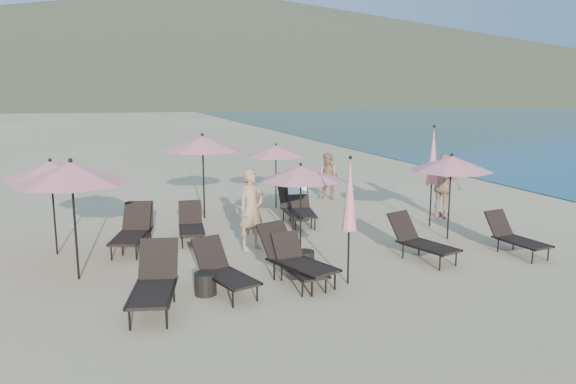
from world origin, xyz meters
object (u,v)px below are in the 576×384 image
object	(u,v)px
lounger_5	(515,236)
umbrella_open_4	(276,151)
side_table_0	(205,284)
umbrella_open_5	(51,170)
lounger_1	(224,270)
lounger_3	(298,263)
lounger_7	(138,228)
beachgoer_b	(328,177)
lounger_0	(155,282)
beachgoer_c	(443,186)
lounger_4	(420,240)
lounger_9	(300,205)
umbrella_closed_1	(433,157)
beachgoer_a	(251,209)
lounger_2	(294,257)
lounger_6	(132,230)
umbrella_open_1	(301,173)
umbrella_open_2	(451,163)
lounger_8	(191,224)
umbrella_open_3	(203,143)
umbrella_closed_0	(350,196)
lounger_10	(295,207)
side_table_1	(305,262)
umbrella_open_0	(71,173)

from	to	relation	value
lounger_5	umbrella_open_4	distance (m)	7.49
side_table_0	umbrella_open_5	bearing A→B (deg)	126.63
lounger_1	umbrella_open_5	xyz separation A→B (m)	(-3.03, 3.59, 1.51)
lounger_3	side_table_0	xyz separation A→B (m)	(-1.80, -0.01, -0.20)
lounger_3	lounger_5	world-z (taller)	lounger_5
side_table_0	lounger_7	bearing A→B (deg)	103.39
lounger_7	beachgoer_b	distance (m)	7.42
lounger_0	beachgoer_c	bearing A→B (deg)	39.57
lounger_4	side_table_0	size ratio (longest dim) A/B	4.27
lounger_9	umbrella_closed_1	bearing A→B (deg)	-14.77
umbrella_open_5	side_table_0	world-z (taller)	umbrella_open_5
lounger_1	beachgoer_b	world-z (taller)	beachgoer_b
beachgoer_a	lounger_3	bearing A→B (deg)	-108.48
lounger_2	side_table_0	bearing A→B (deg)	165.58
umbrella_open_4	lounger_9	bearing A→B (deg)	-89.19
lounger_6	umbrella_open_4	distance (m)	5.77
umbrella_open_1	umbrella_open_2	xyz separation A→B (m)	(3.78, -0.38, 0.10)
umbrella_open_5	lounger_6	bearing A→B (deg)	-7.60
lounger_5	umbrella_closed_1	distance (m)	3.19
lounger_2	lounger_8	world-z (taller)	lounger_2
umbrella_open_3	umbrella_closed_0	distance (m)	6.51
beachgoer_c	umbrella_open_4	bearing A→B (deg)	30.36
lounger_10	beachgoer_a	distance (m)	2.81
umbrella_open_1	umbrella_open_5	distance (m)	5.55
umbrella_open_4	beachgoer_c	xyz separation A→B (m)	(4.11, -2.87, -0.86)
umbrella_closed_1	side_table_1	size ratio (longest dim) A/B	6.03
lounger_8	beachgoer_b	distance (m)	6.28
lounger_2	side_table_0	xyz separation A→B (m)	(-1.78, -0.15, -0.28)
umbrella_closed_1	lounger_1	bearing A→B (deg)	-155.14
umbrella_open_5	umbrella_closed_1	world-z (taller)	umbrella_closed_1
lounger_7	umbrella_open_3	size ratio (longest dim) A/B	0.71
lounger_8	beachgoer_a	bearing A→B (deg)	-38.66
lounger_3	umbrella_open_0	distance (m)	4.66
lounger_2	side_table_1	xyz separation A→B (m)	(0.37, 0.40, -0.26)
lounger_1	umbrella_open_2	xyz separation A→B (m)	(6.09, 1.73, 1.47)
lounger_2	beachgoer_c	bearing A→B (deg)	12.41
lounger_3	lounger_1	bearing A→B (deg)	175.36
beachgoer_b	beachgoer_c	bearing A→B (deg)	-12.59
lounger_7	umbrella_open_1	world-z (taller)	umbrella_open_1
lounger_0	lounger_1	size ratio (longest dim) A/B	1.13
umbrella_open_4	umbrella_closed_0	size ratio (longest dim) A/B	0.81
umbrella_open_3	beachgoer_b	world-z (taller)	umbrella_open_3
lounger_10	umbrella_open_4	bearing A→B (deg)	90.94
umbrella_open_3	umbrella_open_1	bearing A→B (deg)	-68.72
lounger_6	umbrella_open_2	xyz separation A→B (m)	(7.47, -1.65, 1.44)
umbrella_open_0	umbrella_open_1	size ratio (longest dim) A/B	1.18
lounger_1	lounger_10	xyz separation A→B (m)	(3.08, 4.58, 0.01)
lounger_3	beachgoer_b	world-z (taller)	beachgoer_b
lounger_2	lounger_7	world-z (taller)	lounger_2
lounger_5	beachgoer_c	distance (m)	3.64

